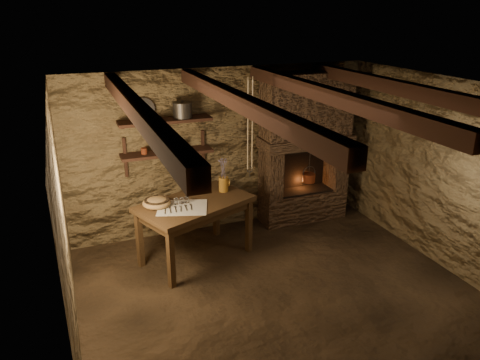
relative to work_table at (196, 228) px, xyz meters
name	(u,v)px	position (x,y,z in m)	size (l,w,h in m)	color
floor	(279,293)	(0.67, -1.15, -0.44)	(4.50, 4.50, 0.00)	black
back_wall	(222,150)	(0.67, 0.85, 0.76)	(4.50, 0.04, 2.40)	#4D3B24
front_wall	(405,300)	(0.67, -3.15, 0.76)	(4.50, 0.04, 2.40)	#4D3B24
left_wall	(64,234)	(-1.58, -1.15, 0.76)	(0.04, 4.00, 2.40)	#4D3B24
right_wall	(443,174)	(2.92, -1.15, 0.76)	(0.04, 4.00, 2.40)	#4D3B24
ceiling	(286,89)	(0.67, -1.15, 1.96)	(4.50, 4.00, 0.04)	black
beam_far_left	(136,109)	(-0.83, -1.15, 1.87)	(0.14, 3.95, 0.16)	black
beam_mid_left	(240,102)	(0.17, -1.15, 1.87)	(0.14, 3.95, 0.16)	black
beam_mid_right	(328,95)	(1.17, -1.15, 1.87)	(0.14, 3.95, 0.16)	black
beam_far_right	(406,89)	(2.17, -1.15, 1.87)	(0.14, 3.95, 0.16)	black
shelf_lower	(167,153)	(-0.18, 0.69, 0.86)	(1.25, 0.30, 0.04)	black
shelf_upper	(165,121)	(-0.18, 0.69, 1.31)	(1.25, 0.30, 0.04)	black
hearth	(305,144)	(1.92, 0.62, 0.78)	(1.43, 0.51, 2.30)	#3E2B1F
work_table	(196,228)	(0.00, 0.00, 0.00)	(1.65, 1.31, 0.82)	black
linen_cloth	(182,207)	(-0.20, -0.13, 0.38)	(0.60, 0.49, 0.01)	beige
pewter_cutlery_row	(183,207)	(-0.20, -0.15, 0.39)	(0.51, 0.19, 0.01)	gray
drinking_glasses	(181,201)	(-0.18, -0.02, 0.43)	(0.19, 0.06, 0.08)	silver
stoneware_jug	(224,177)	(0.47, 0.21, 0.58)	(0.14, 0.13, 0.46)	#9B661E
wooden_bowl	(157,203)	(-0.48, 0.04, 0.42)	(0.36, 0.36, 0.13)	olive
iron_stockpot	(182,111)	(0.07, 0.69, 1.42)	(0.26, 0.26, 0.19)	#312D2B
tin_pan	(144,109)	(-0.43, 0.79, 1.47)	(0.29, 0.29, 0.04)	gray
small_kettle	(177,146)	(-0.03, 0.69, 0.94)	(0.17, 0.13, 0.18)	gray
rusty_tin	(144,151)	(-0.49, 0.69, 0.92)	(0.08, 0.08, 0.08)	#552011
red_pot	(309,177)	(2.00, 0.57, 0.26)	(0.22, 0.21, 0.54)	maroon
hanging_ropes	(250,124)	(0.72, -0.10, 1.36)	(0.08, 0.08, 1.20)	#CCB790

